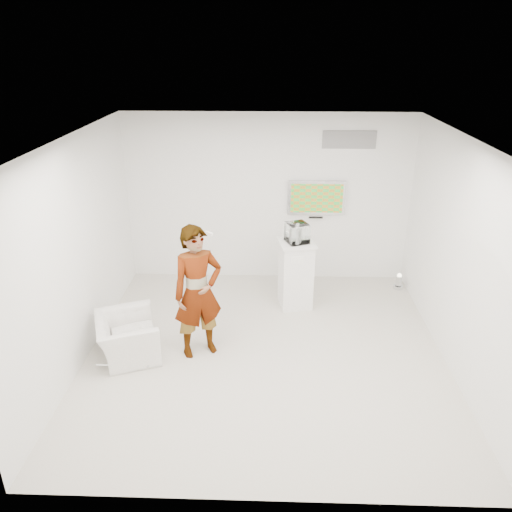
% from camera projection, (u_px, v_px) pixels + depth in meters
% --- Properties ---
extents(room, '(5.01, 5.01, 3.00)m').
position_uv_depth(room, '(266.00, 256.00, 6.51)').
color(room, beige).
rests_on(room, ground).
extents(tv, '(1.00, 0.08, 0.60)m').
position_uv_depth(tv, '(317.00, 198.00, 8.71)').
color(tv, '#BDBCC1').
rests_on(tv, room).
extents(logo_decal, '(0.90, 0.02, 0.30)m').
position_uv_depth(logo_decal, '(349.00, 140.00, 8.33)').
color(logo_decal, gray).
rests_on(logo_decal, room).
extents(person, '(0.82, 0.72, 1.90)m').
position_uv_depth(person, '(198.00, 292.00, 6.75)').
color(person, white).
rests_on(person, room).
extents(armchair, '(1.07, 1.14, 0.59)m').
position_uv_depth(armchair, '(127.00, 337.00, 6.92)').
color(armchair, white).
rests_on(armchair, room).
extents(pedestal, '(0.64, 0.64, 1.13)m').
position_uv_depth(pedestal, '(296.00, 274.00, 8.15)').
color(pedestal, white).
rests_on(pedestal, room).
extents(floor_uplight, '(0.21, 0.21, 0.28)m').
position_uv_depth(floor_uplight, '(399.00, 281.00, 8.86)').
color(floor_uplight, silver).
rests_on(floor_uplight, room).
extents(vitrine, '(0.41, 0.41, 0.31)m').
position_uv_depth(vitrine, '(297.00, 233.00, 7.86)').
color(vitrine, white).
rests_on(vitrine, pedestal).
extents(console, '(0.08, 0.18, 0.23)m').
position_uv_depth(console, '(297.00, 235.00, 7.88)').
color(console, white).
rests_on(console, pedestal).
extents(wii_remote, '(0.12, 0.11, 0.03)m').
position_uv_depth(wii_remote, '(209.00, 233.00, 6.67)').
color(wii_remote, white).
rests_on(wii_remote, person).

